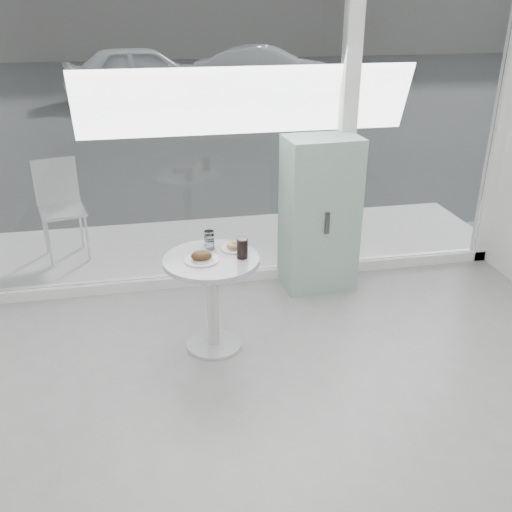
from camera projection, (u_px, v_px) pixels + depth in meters
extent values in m
cube|color=white|center=(250.00, 274.00, 5.59)|extent=(5.00, 0.12, 0.10)
cube|color=white|center=(501.00, 115.00, 5.42)|extent=(0.12, 0.12, 3.00)
cube|color=white|center=(347.00, 122.00, 5.15)|extent=(0.14, 0.14, 3.00)
cube|color=white|center=(161.00, 141.00, 4.89)|extent=(3.21, 0.02, 2.60)
cube|color=white|center=(426.00, 129.00, 5.32)|extent=(1.41, 0.02, 2.60)
cylinder|color=silver|center=(214.00, 344.00, 4.54)|extent=(0.44, 0.44, 0.03)
cylinder|color=silver|center=(213.00, 305.00, 4.39)|extent=(0.09, 0.09, 0.70)
cylinder|color=silver|center=(211.00, 260.00, 4.23)|extent=(0.72, 0.72, 0.04)
cube|color=beige|center=(237.00, 244.00, 6.32)|extent=(5.60, 1.60, 0.05)
cube|color=#363636|center=(171.00, 87.00, 17.20)|extent=(40.00, 24.00, 0.00)
cube|color=#8FB7A7|center=(319.00, 214.00, 5.23)|extent=(0.69, 0.48, 1.43)
cube|color=#333333|center=(327.00, 223.00, 5.02)|extent=(0.04, 0.02, 0.20)
cylinder|color=silver|center=(50.00, 244.00, 5.65)|extent=(0.03, 0.03, 0.49)
cylinder|color=silver|center=(87.00, 238.00, 5.79)|extent=(0.03, 0.03, 0.49)
cylinder|color=silver|center=(45.00, 231.00, 5.95)|extent=(0.03, 0.03, 0.49)
cylinder|color=silver|center=(81.00, 226.00, 6.10)|extent=(0.03, 0.03, 0.49)
cube|color=silver|center=(62.00, 211.00, 5.77)|extent=(0.53, 0.53, 0.03)
cube|color=silver|center=(56.00, 181.00, 5.83)|extent=(0.43, 0.13, 0.49)
imported|color=white|center=(144.00, 73.00, 14.78)|extent=(4.29, 2.23, 1.39)
imported|color=#AFB3B8|center=(267.00, 71.00, 15.62)|extent=(4.09, 2.45, 1.27)
cylinder|color=white|center=(202.00, 260.00, 4.18)|extent=(0.26, 0.26, 0.01)
cube|color=white|center=(204.00, 259.00, 4.17)|extent=(0.13, 0.12, 0.00)
ellipsoid|color=#34200E|center=(201.00, 256.00, 4.17)|extent=(0.15, 0.13, 0.07)
ellipsoid|color=#34200E|center=(206.00, 255.00, 4.19)|extent=(0.08, 0.07, 0.04)
cylinder|color=white|center=(234.00, 248.00, 4.37)|extent=(0.21, 0.21, 0.01)
torus|color=tan|center=(234.00, 245.00, 4.36)|extent=(0.12, 0.12, 0.04)
cylinder|color=white|center=(210.00, 242.00, 4.35)|extent=(0.07, 0.07, 0.11)
cylinder|color=white|center=(210.00, 245.00, 4.36)|extent=(0.06, 0.06, 0.06)
cylinder|color=white|center=(209.00, 239.00, 4.40)|extent=(0.08, 0.08, 0.13)
cylinder|color=white|center=(209.00, 242.00, 4.41)|extent=(0.06, 0.06, 0.07)
cylinder|color=white|center=(242.00, 248.00, 4.20)|extent=(0.08, 0.08, 0.16)
cylinder|color=black|center=(242.00, 249.00, 4.20)|extent=(0.07, 0.07, 0.14)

